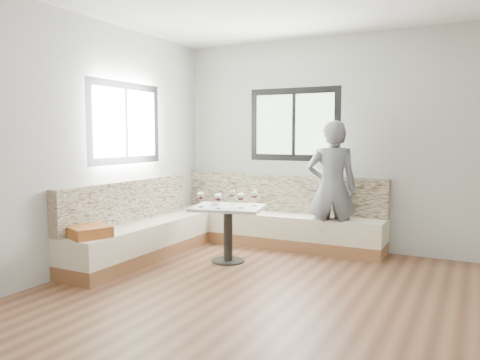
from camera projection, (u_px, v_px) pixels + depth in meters
name	position (u px, v px, depth m)	size (l,w,h in m)	color
room	(284.00, 146.00, 3.91)	(5.01, 5.01, 2.81)	brown
banquette	(219.00, 226.00, 6.07)	(2.90, 2.81, 0.95)	#99643E
table	(228.00, 220.00, 5.53)	(0.93, 0.80, 0.67)	black
person	(332.00, 188.00, 5.84)	(0.62, 0.40, 1.69)	slate
olive_ramekin	(215.00, 204.00, 5.56)	(0.10, 0.10, 0.04)	white
wine_glass_a	(201.00, 196.00, 5.44)	(0.08, 0.08, 0.19)	white
wine_glass_b	(218.00, 197.00, 5.32)	(0.08, 0.08, 0.19)	white
wine_glass_c	(241.00, 197.00, 5.36)	(0.08, 0.08, 0.19)	white
wine_glass_d	(232.00, 194.00, 5.65)	(0.08, 0.08, 0.19)	white
wine_glass_e	(254.00, 195.00, 5.54)	(0.08, 0.08, 0.19)	white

